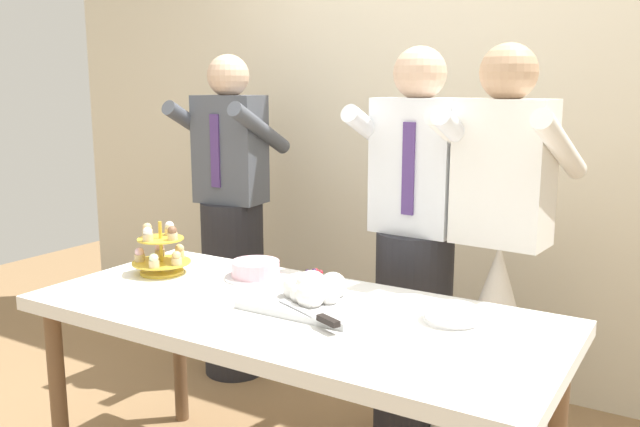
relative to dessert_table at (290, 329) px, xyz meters
name	(u,v)px	position (x,y,z in m)	size (l,w,h in m)	color
rear_wall	(451,97)	(0.00, 1.45, 0.75)	(5.20, 0.10, 2.90)	beige
dessert_table	(290,329)	(0.00, 0.00, 0.00)	(1.80, 0.80, 0.78)	white
cupcake_stand	(161,253)	(-0.67, 0.08, 0.16)	(0.23, 0.23, 0.21)	gold
main_cake_tray	(313,294)	(0.05, 0.06, 0.12)	(0.42, 0.36, 0.13)	silver
plate_stack	(452,315)	(0.51, 0.16, 0.10)	(0.18, 0.18, 0.04)	white
round_cake	(255,270)	(-0.31, 0.22, 0.11)	(0.24, 0.24, 0.07)	white
person_groom	(414,273)	(0.15, 0.70, 0.05)	(0.49, 0.52, 1.66)	#232328
person_bride	(495,328)	(0.50, 0.68, -0.12)	(0.56, 0.56, 1.66)	white
person_guest	(232,235)	(-0.94, 0.87, 0.05)	(0.49, 0.52, 1.66)	#232328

